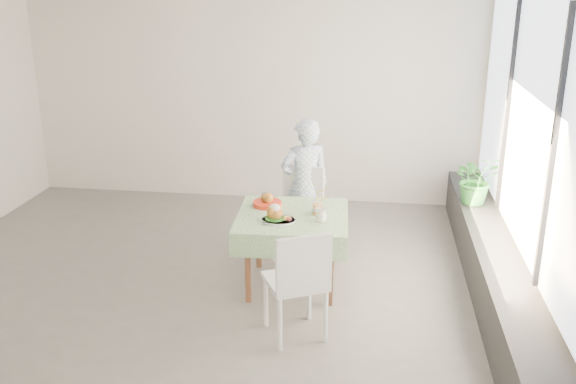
# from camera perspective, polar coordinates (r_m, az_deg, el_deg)

# --- Properties ---
(floor) EXTENTS (6.00, 6.00, 0.00)m
(floor) POSITION_cam_1_polar(r_m,az_deg,el_deg) (6.64, -7.20, -7.40)
(floor) COLOR #595754
(floor) RESTS_ON ground
(wall_back) EXTENTS (6.00, 0.02, 2.80)m
(wall_back) POSITION_cam_1_polar(r_m,az_deg,el_deg) (8.54, -3.27, 8.53)
(wall_back) COLOR white
(wall_back) RESTS_ON ground
(wall_front) EXTENTS (6.00, 0.02, 2.80)m
(wall_front) POSITION_cam_1_polar(r_m,az_deg,el_deg) (3.93, -17.35, -4.73)
(wall_front) COLOR white
(wall_front) RESTS_ON ground
(wall_right) EXTENTS (0.02, 5.00, 2.80)m
(wall_right) POSITION_cam_1_polar(r_m,az_deg,el_deg) (6.09, 20.67, 3.19)
(wall_right) COLOR white
(wall_right) RESTS_ON ground
(window_pane) EXTENTS (0.01, 4.80, 2.18)m
(window_pane) POSITION_cam_1_polar(r_m,az_deg,el_deg) (6.03, 20.66, 5.49)
(window_pane) COLOR #D1E0F9
(window_pane) RESTS_ON ground
(window_ledge) EXTENTS (0.40, 4.80, 0.50)m
(window_ledge) POSITION_cam_1_polar(r_m,az_deg,el_deg) (6.43, 17.75, -6.62)
(window_ledge) COLOR black
(window_ledge) RESTS_ON ground
(cafe_table) EXTENTS (1.09, 1.09, 0.74)m
(cafe_table) POSITION_cam_1_polar(r_m,az_deg,el_deg) (6.22, 0.39, -4.45)
(cafe_table) COLOR brown
(cafe_table) RESTS_ON ground
(chair_far) EXTENTS (0.54, 0.54, 0.97)m
(chair_far) POSITION_cam_1_polar(r_m,az_deg,el_deg) (6.92, 0.84, -3.40)
(chair_far) COLOR white
(chair_far) RESTS_ON ground
(chair_near) EXTENTS (0.62, 0.62, 0.98)m
(chair_near) POSITION_cam_1_polar(r_m,az_deg,el_deg) (5.45, 0.70, -9.84)
(chair_near) COLOR white
(chair_near) RESTS_ON ground
(diner) EXTENTS (0.64, 0.54, 1.49)m
(diner) POSITION_cam_1_polar(r_m,az_deg,el_deg) (6.94, 1.51, 0.58)
(diner) COLOR #7FA1CC
(diner) RESTS_ON ground
(main_dish) EXTENTS (0.32, 0.32, 0.17)m
(main_dish) POSITION_cam_1_polar(r_m,az_deg,el_deg) (5.94, -1.02, -2.10)
(main_dish) COLOR white
(main_dish) RESTS_ON cafe_table
(juice_cup_orange) EXTENTS (0.10, 0.10, 0.28)m
(juice_cup_orange) POSITION_cam_1_polar(r_m,az_deg,el_deg) (6.10, 2.60, -1.43)
(juice_cup_orange) COLOR white
(juice_cup_orange) RESTS_ON cafe_table
(juice_cup_lemonade) EXTENTS (0.10, 0.10, 0.28)m
(juice_cup_lemonade) POSITION_cam_1_polar(r_m,az_deg,el_deg) (5.93, 2.95, -2.04)
(juice_cup_lemonade) COLOR white
(juice_cup_lemonade) RESTS_ON cafe_table
(second_dish) EXTENTS (0.28, 0.28, 0.14)m
(second_dish) POSITION_cam_1_polar(r_m,az_deg,el_deg) (6.33, -1.86, -0.89)
(second_dish) COLOR red
(second_dish) RESTS_ON cafe_table
(potted_plant) EXTENTS (0.61, 0.57, 0.56)m
(potted_plant) POSITION_cam_1_polar(r_m,az_deg,el_deg) (7.34, 16.40, 1.11)
(potted_plant) COLOR #2C7025
(potted_plant) RESTS_ON window_ledge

